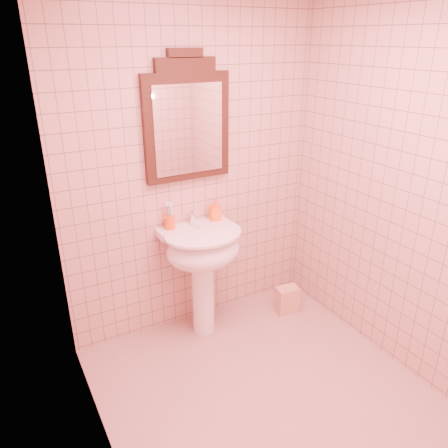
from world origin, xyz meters
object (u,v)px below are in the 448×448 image
pedestal_sink (203,256)px  toothbrush_cup (170,222)px  mirror (187,122)px  towel (287,299)px  soap_dispenser (215,210)px

pedestal_sink → toothbrush_cup: toothbrush_cup is taller
mirror → pedestal_sink: bearing=-90.0°
toothbrush_cup → towel: bearing=-16.7°
soap_dispenser → towel: size_ratio=0.73×
pedestal_sink → soap_dispenser: 0.37m
pedestal_sink → towel: bearing=-8.2°
pedestal_sink → mirror: 0.98m
pedestal_sink → toothbrush_cup: 0.35m
toothbrush_cup → towel: toothbrush_cup is taller
pedestal_sink → mirror: bearing=90.0°
pedestal_sink → toothbrush_cup: bearing=137.3°
towel → toothbrush_cup: bearing=163.3°
toothbrush_cup → towel: 1.25m
pedestal_sink → towel: size_ratio=3.82×
soap_dispenser → pedestal_sink: bearing=-133.7°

